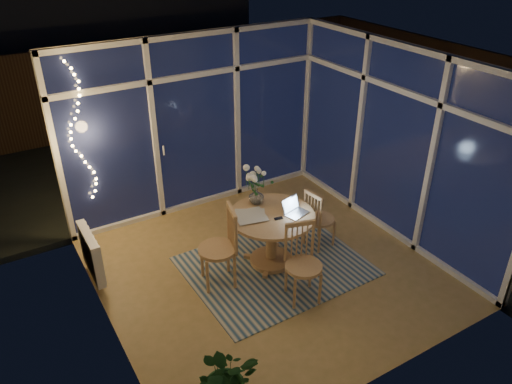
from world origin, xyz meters
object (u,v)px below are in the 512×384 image
chair_front (304,265)px  flower_vase (256,196)px  laptop (297,207)px  chair_left (217,248)px  chair_right (320,218)px  potted_plant (227,384)px  dining_table (271,239)px

chair_front → flower_vase: bearing=103.8°
laptop → flower_vase: (-0.29, 0.48, 0.00)m
chair_left → chair_front: chair_left is taller
chair_left → chair_right: chair_left is taller
potted_plant → laptop: bearing=40.6°
laptop → flower_vase: 0.56m
chair_left → potted_plant: bearing=-10.5°
chair_front → dining_table: bearing=101.6°
laptop → dining_table: bearing=136.1°
chair_front → flower_vase: 1.16m
chair_left → laptop: size_ratio=3.66×
dining_table → chair_right: chair_right is taller
chair_left → flower_vase: bearing=129.1°
chair_front → laptop: 0.78m
chair_right → laptop: laptop is taller
chair_front → laptop: (0.32, 0.62, 0.35)m
dining_table → chair_left: 0.78m
dining_table → chair_right: 0.77m
chair_right → potted_plant: bearing=118.1°
chair_right → flower_vase: (-0.78, 0.34, 0.40)m
potted_plant → chair_left: bearing=65.5°
dining_table → laptop: laptop is taller
chair_right → laptop: size_ratio=3.08×
dining_table → potted_plant: size_ratio=1.41×
chair_front → chair_left: bearing=148.8°
dining_table → laptop: 0.56m
dining_table → flower_vase: bearing=93.2°
laptop → potted_plant: laptop is taller
flower_vase → potted_plant: bearing=-126.7°
chair_left → laptop: bearing=96.8°
chair_right → potted_plant: size_ratio=1.15×
chair_right → chair_front: size_ratio=0.90×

